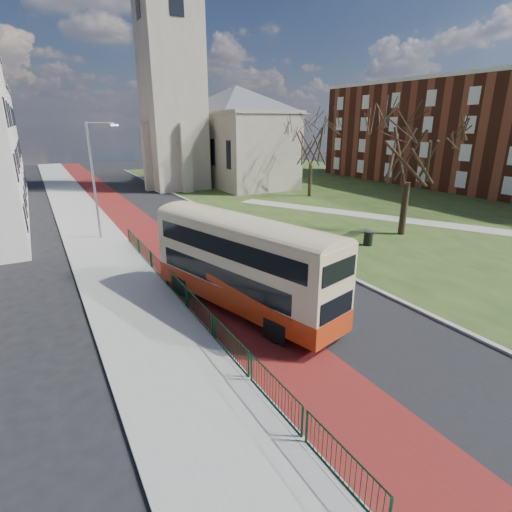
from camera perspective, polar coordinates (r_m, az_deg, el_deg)
ground at (r=16.48m, az=4.86°, el=-10.76°), size 160.00×160.00×0.00m
road_carriageway at (r=34.24m, az=-11.82°, el=4.57°), size 9.00×120.00×0.01m
bus_lane at (r=33.58m, az=-16.22°, el=3.95°), size 3.40×120.00×0.01m
pavement_west at (r=33.00m, az=-22.64°, el=3.09°), size 4.00×120.00×0.12m
kerb_west at (r=33.24m, az=-19.24°, el=3.61°), size 0.25×120.00×0.13m
kerb_east at (r=37.59m, az=-6.05°, el=6.18°), size 0.25×80.00×0.13m
grass_green at (r=48.74m, az=16.23°, el=8.34°), size 40.00×80.00×0.04m
footpath at (r=36.51m, az=22.68°, el=4.46°), size 18.84×32.82×0.03m
pedestrian_railing at (r=18.29m, az=-9.96°, el=-5.94°), size 0.07×24.00×1.12m
gothic_church at (r=54.22m, az=-6.98°, el=23.81°), size 16.38×18.00×40.00m
brick_terrace at (r=57.73m, az=28.62°, el=15.12°), size 10.30×44.30×13.50m
streetlamp at (r=30.30m, az=-21.98°, el=10.69°), size 2.13×0.18×8.00m
bus at (r=17.33m, az=-1.97°, el=-0.65°), size 4.86×10.10×4.12m
winter_tree_near at (r=31.10m, az=21.44°, el=15.37°), size 8.35×8.35×10.03m
winter_tree_far at (r=45.91m, az=7.97°, el=16.31°), size 7.46×7.46×9.16m
litter_bin at (r=28.32m, az=15.73°, el=2.52°), size 0.80×0.80×1.04m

